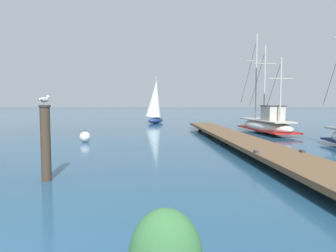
{
  "coord_description": "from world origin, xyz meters",
  "views": [
    {
      "loc": [
        2.44,
        -2.87,
        2.09
      ],
      "look_at": [
        2.27,
        6.62,
        1.4
      ],
      "focal_mm": 32.56,
      "sensor_mm": 36.0,
      "label": 1
    }
  ],
  "objects_px": {
    "perched_seagull": "(44,99)",
    "distant_sailboat": "(155,103)",
    "fishing_boat_1": "(266,124)",
    "mooring_piling": "(46,142)",
    "mooring_buoy": "(85,137)"
  },
  "relations": [
    {
      "from": "fishing_boat_1",
      "to": "distant_sailboat",
      "type": "xyz_separation_m",
      "value": [
        -8.63,
        10.88,
        1.58
      ]
    },
    {
      "from": "fishing_boat_1",
      "to": "perched_seagull",
      "type": "height_order",
      "value": "fishing_boat_1"
    },
    {
      "from": "perched_seagull",
      "to": "mooring_buoy",
      "type": "xyz_separation_m",
      "value": [
        -1.4,
        8.43,
        -1.92
      ]
    },
    {
      "from": "perched_seagull",
      "to": "distant_sailboat",
      "type": "xyz_separation_m",
      "value": [
        1.48,
        24.62,
        0.0
      ]
    },
    {
      "from": "perched_seagull",
      "to": "mooring_piling",
      "type": "bearing_deg",
      "value": 62.04
    },
    {
      "from": "fishing_boat_1",
      "to": "mooring_buoy",
      "type": "height_order",
      "value": "fishing_boat_1"
    },
    {
      "from": "mooring_piling",
      "to": "perched_seagull",
      "type": "relative_size",
      "value": 5.8
    },
    {
      "from": "fishing_boat_1",
      "to": "perched_seagull",
      "type": "distance_m",
      "value": 17.13
    },
    {
      "from": "fishing_boat_1",
      "to": "mooring_buoy",
      "type": "bearing_deg",
      "value": -155.22
    },
    {
      "from": "fishing_boat_1",
      "to": "mooring_buoy",
      "type": "distance_m",
      "value": 12.68
    },
    {
      "from": "mooring_buoy",
      "to": "distant_sailboat",
      "type": "height_order",
      "value": "distant_sailboat"
    },
    {
      "from": "mooring_piling",
      "to": "perched_seagull",
      "type": "bearing_deg",
      "value": -117.96
    },
    {
      "from": "fishing_boat_1",
      "to": "mooring_buoy",
      "type": "xyz_separation_m",
      "value": [
        -11.51,
        -5.31,
        -0.35
      ]
    },
    {
      "from": "mooring_piling",
      "to": "distant_sailboat",
      "type": "bearing_deg",
      "value": 86.57
    },
    {
      "from": "mooring_piling",
      "to": "mooring_buoy",
      "type": "xyz_separation_m",
      "value": [
        -1.4,
        8.42,
        -0.78
      ]
    }
  ]
}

